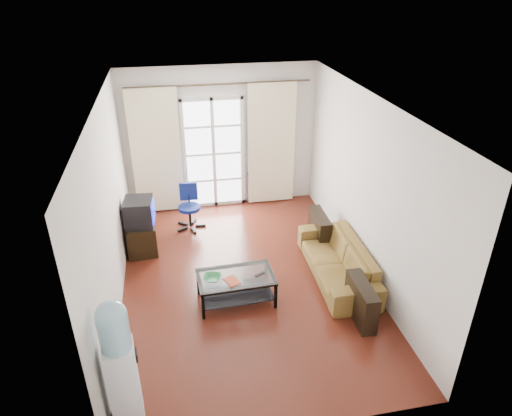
{
  "coord_description": "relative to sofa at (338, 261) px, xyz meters",
  "views": [
    {
      "loc": [
        -0.91,
        -5.53,
        4.19
      ],
      "look_at": [
        0.24,
        0.35,
        1.02
      ],
      "focal_mm": 32.0,
      "sensor_mm": 36.0,
      "label": 1
    }
  ],
  "objects": [
    {
      "name": "floor",
      "position": [
        -1.39,
        0.17,
        -0.28
      ],
      "size": [
        5.2,
        5.2,
        0.0
      ],
      "primitive_type": "plane",
      "color": "#562114",
      "rests_on": "ground"
    },
    {
      "name": "ceiling",
      "position": [
        -1.39,
        0.17,
        2.42
      ],
      "size": [
        5.2,
        5.2,
        0.0
      ],
      "primitive_type": "plane",
      "rotation": [
        3.14,
        0.0,
        0.0
      ],
      "color": "white",
      "rests_on": "wall_back"
    },
    {
      "name": "wall_back",
      "position": [
        -1.39,
        2.77,
        1.07
      ],
      "size": [
        3.6,
        0.02,
        2.7
      ],
      "primitive_type": "cube",
      "color": "silver",
      "rests_on": "floor"
    },
    {
      "name": "wall_front",
      "position": [
        -1.39,
        -2.43,
        1.07
      ],
      "size": [
        3.6,
        0.02,
        2.7
      ],
      "primitive_type": "cube",
      "color": "silver",
      "rests_on": "floor"
    },
    {
      "name": "wall_left",
      "position": [
        -3.19,
        0.17,
        1.07
      ],
      "size": [
        0.02,
        5.2,
        2.7
      ],
      "primitive_type": "cube",
      "color": "silver",
      "rests_on": "floor"
    },
    {
      "name": "wall_right",
      "position": [
        0.41,
        0.17,
        1.07
      ],
      "size": [
        0.02,
        5.2,
        2.7
      ],
      "primitive_type": "cube",
      "color": "silver",
      "rests_on": "floor"
    },
    {
      "name": "french_door",
      "position": [
        -1.54,
        2.72,
        0.8
      ],
      "size": [
        1.16,
        0.06,
        2.15
      ],
      "color": "white",
      "rests_on": "wall_back"
    },
    {
      "name": "curtain_rod",
      "position": [
        -1.39,
        2.67,
        2.1
      ],
      "size": [
        3.3,
        0.04,
        0.04
      ],
      "primitive_type": "cylinder",
      "rotation": [
        0.0,
        1.57,
        0.0
      ],
      "color": "#4C3F2D",
      "rests_on": "wall_back"
    },
    {
      "name": "curtain_left",
      "position": [
        -2.59,
        2.65,
        0.92
      ],
      "size": [
        0.9,
        0.07,
        2.35
      ],
      "primitive_type": "cube",
      "color": "#FEF7CC",
      "rests_on": "curtain_rod"
    },
    {
      "name": "curtain_right",
      "position": [
        -0.44,
        2.65,
        0.92
      ],
      "size": [
        0.9,
        0.07,
        2.35
      ],
      "primitive_type": "cube",
      "color": "#FEF7CC",
      "rests_on": "curtain_rod"
    },
    {
      "name": "radiator",
      "position": [
        -0.59,
        2.67,
        0.05
      ],
      "size": [
        0.64,
        0.12,
        0.64
      ],
      "primitive_type": "cube",
      "color": "gray",
      "rests_on": "floor"
    },
    {
      "name": "sofa",
      "position": [
        0.0,
        0.0,
        0.0
      ],
      "size": [
        1.93,
        0.83,
        0.56
      ],
      "primitive_type": "imported",
      "rotation": [
        0.0,
        0.0,
        -1.59
      ],
      "color": "brown",
      "rests_on": "floor"
    },
    {
      "name": "coffee_table",
      "position": [
        -1.59,
        -0.29,
        -0.0
      ],
      "size": [
        1.08,
        0.64,
        0.43
      ],
      "rotation": [
        0.0,
        0.0,
        0.04
      ],
      "color": "silver",
      "rests_on": "floor"
    },
    {
      "name": "bowl",
      "position": [
        -1.92,
        -0.32,
        0.18
      ],
      "size": [
        0.35,
        0.35,
        0.06
      ],
      "primitive_type": "imported",
      "rotation": [
        0.0,
        0.0,
        -0.22
      ],
      "color": "#318852",
      "rests_on": "coffee_table"
    },
    {
      "name": "book",
      "position": [
        -1.74,
        -0.45,
        0.16
      ],
      "size": [
        0.33,
        0.34,
        0.02
      ],
      "primitive_type": "imported",
      "rotation": [
        0.0,
        0.0,
        0.4
      ],
      "color": "#B33C16",
      "rests_on": "coffee_table"
    },
    {
      "name": "remote",
      "position": [
        -1.27,
        -0.33,
        0.16
      ],
      "size": [
        0.14,
        0.1,
        0.02
      ],
      "primitive_type": "cube",
      "rotation": [
        0.0,
        0.0,
        0.46
      ],
      "color": "black",
      "rests_on": "coffee_table"
    },
    {
      "name": "tv_stand",
      "position": [
        -2.93,
        1.33,
        -0.02
      ],
      "size": [
        0.51,
        0.73,
        0.51
      ],
      "primitive_type": "cube",
      "rotation": [
        0.0,
        0.0,
        0.07
      ],
      "color": "black",
      "rests_on": "floor"
    },
    {
      "name": "crt_tv",
      "position": [
        -2.93,
        1.28,
        0.45
      ],
      "size": [
        0.51,
        0.51,
        0.44
      ],
      "rotation": [
        0.0,
        0.0,
        -0.08
      ],
      "color": "black",
      "rests_on": "tv_stand"
    },
    {
      "name": "task_chair",
      "position": [
        -2.09,
        1.94,
        -0.04
      ],
      "size": [
        0.59,
        0.59,
        0.81
      ],
      "rotation": [
        0.0,
        0.0,
        -0.08
      ],
      "color": "black",
      "rests_on": "floor"
    },
    {
      "name": "water_cooler",
      "position": [
        -2.99,
        -1.93,
        0.51
      ],
      "size": [
        0.35,
        0.34,
        1.5
      ],
      "rotation": [
        0.0,
        0.0,
        0.13
      ],
      "color": "white",
      "rests_on": "floor"
    }
  ]
}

